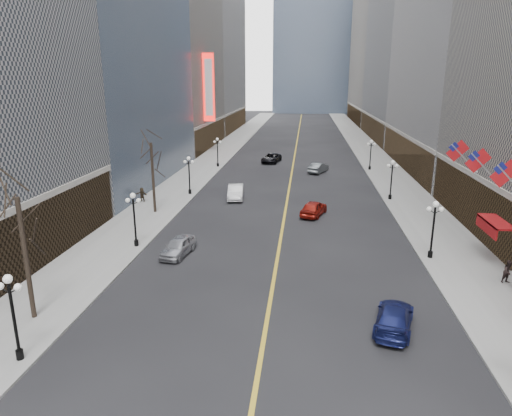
% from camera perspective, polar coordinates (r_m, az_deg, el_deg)
% --- Properties ---
extents(sidewalk_east, '(6.00, 230.00, 0.15)m').
position_cam_1_polar(sidewalk_east, '(76.44, 15.26, 5.15)').
color(sidewalk_east, gray).
rests_on(sidewalk_east, ground).
extents(sidewalk_west, '(6.00, 230.00, 0.15)m').
position_cam_1_polar(sidewalk_west, '(77.14, -5.83, 5.72)').
color(sidewalk_west, gray).
rests_on(sidewalk_west, ground).
extents(lane_line, '(0.25, 200.00, 0.02)m').
position_cam_1_polar(lane_line, '(85.37, 4.87, 6.68)').
color(lane_line, gold).
rests_on(lane_line, ground).
extents(bldg_east_c, '(26.60, 40.60, 48.80)m').
position_cam_1_polar(bldg_east_c, '(114.27, 21.73, 20.14)').
color(bldg_east_c, gray).
rests_on(bldg_east_c, ground).
extents(bldg_east_d, '(26.60, 46.60, 62.80)m').
position_cam_1_polar(bldg_east_d, '(156.82, 17.73, 21.60)').
color(bldg_east_d, gray).
rests_on(bldg_east_d, ground).
extents(bldg_west_c, '(26.60, 30.60, 50.80)m').
position_cam_1_polar(bldg_west_c, '(97.37, -13.97, 22.28)').
color(bldg_west_c, gray).
rests_on(bldg_west_c, ground).
extents(streetlamp_east_1, '(1.26, 0.44, 4.52)m').
position_cam_1_polar(streetlamp_east_1, '(37.21, 21.32, -1.82)').
color(streetlamp_east_1, black).
rests_on(streetlamp_east_1, sidewalk_east).
extents(streetlamp_east_2, '(1.26, 0.44, 4.52)m').
position_cam_1_polar(streetlamp_east_2, '(54.25, 16.61, 3.90)').
color(streetlamp_east_2, black).
rests_on(streetlamp_east_2, sidewalk_east).
extents(streetlamp_east_3, '(1.26, 0.44, 4.52)m').
position_cam_1_polar(streetlamp_east_3, '(71.76, 14.15, 6.86)').
color(streetlamp_east_3, black).
rests_on(streetlamp_east_3, sidewalk_east).
extents(streetlamp_west_0, '(1.26, 0.44, 4.52)m').
position_cam_1_polar(streetlamp_west_0, '(25.19, -28.16, -11.04)').
color(streetlamp_west_0, black).
rests_on(streetlamp_west_0, sidewalk_west).
extents(streetlamp_west_1, '(1.26, 0.44, 4.52)m').
position_cam_1_polar(streetlamp_west_1, '(38.41, -14.99, -0.73)').
color(streetlamp_west_1, black).
rests_on(streetlamp_west_1, sidewalk_west).
extents(streetlamp_west_2, '(1.26, 0.44, 4.52)m').
position_cam_1_polar(streetlamp_west_2, '(55.08, -8.37, 4.57)').
color(streetlamp_west_2, black).
rests_on(streetlamp_west_2, sidewalk_west).
extents(streetlamp_west_3, '(1.26, 0.44, 4.52)m').
position_cam_1_polar(streetlamp_west_3, '(72.39, -4.83, 7.35)').
color(streetlamp_west_3, black).
rests_on(streetlamp_west_3, sidewalk_west).
extents(flag_3, '(2.87, 0.12, 2.87)m').
position_cam_1_polar(flag_3, '(34.58, 28.92, 3.52)').
color(flag_3, '#B2B2B7').
rests_on(flag_3, ground).
extents(flag_4, '(2.87, 0.12, 2.87)m').
position_cam_1_polar(flag_4, '(39.16, 26.21, 5.09)').
color(flag_4, '#B2B2B7').
rests_on(flag_4, ground).
extents(flag_5, '(2.87, 0.12, 2.87)m').
position_cam_1_polar(flag_5, '(43.84, 24.07, 6.32)').
color(flag_5, '#B2B2B7').
rests_on(flag_5, ground).
extents(awning_c, '(1.40, 4.00, 0.93)m').
position_cam_1_polar(awning_c, '(38.53, 27.54, -1.69)').
color(awning_c, maroon).
rests_on(awning_c, ground).
extents(theatre_marquee, '(2.00, 0.55, 12.00)m').
position_cam_1_polar(theatre_marquee, '(86.16, -5.91, 14.75)').
color(theatre_marquee, red).
rests_on(theatre_marquee, ground).
extents(tree_west_near, '(3.60, 3.60, 7.92)m').
position_cam_1_polar(tree_west_near, '(28.05, -27.44, -0.97)').
color(tree_west_near, '#2D231C').
rests_on(tree_west_near, sidewalk_west).
extents(tree_west_far, '(3.60, 3.60, 7.92)m').
position_cam_1_polar(tree_west_far, '(47.45, -12.93, 6.64)').
color(tree_west_far, '#2D231C').
rests_on(tree_west_far, sidewalk_west).
extents(car_nb_near, '(2.37, 4.48, 1.45)m').
position_cam_1_polar(car_nb_near, '(36.72, -9.69, -4.75)').
color(car_nb_near, '#AEB0B6').
rests_on(car_nb_near, ground).
extents(car_nb_mid, '(2.24, 5.07, 1.62)m').
position_cam_1_polar(car_nb_mid, '(53.22, -2.57, 2.02)').
color(car_nb_mid, silver).
rests_on(car_nb_mid, ground).
extents(car_nb_far, '(3.44, 5.78, 1.51)m').
position_cam_1_polar(car_nb_far, '(76.80, 1.93, 6.26)').
color(car_nb_far, black).
rests_on(car_nb_far, ground).
extents(car_sb_near, '(3.12, 5.13, 1.39)m').
position_cam_1_polar(car_sb_near, '(27.21, 16.89, -12.96)').
color(car_sb_near, navy).
rests_on(car_sb_near, ground).
extents(car_sb_mid, '(3.17, 4.93, 1.56)m').
position_cam_1_polar(car_sb_mid, '(46.96, 7.23, -0.01)').
color(car_sb_mid, maroon).
rests_on(car_sb_mid, ground).
extents(car_sb_far, '(3.29, 4.88, 1.52)m').
position_cam_1_polar(car_sb_far, '(68.80, 7.80, 5.01)').
color(car_sb_far, '#4A4F52').
rests_on(car_sb_far, ground).
extents(ped_east_walk, '(0.88, 0.65, 1.61)m').
position_cam_1_polar(ped_east_walk, '(35.42, 29.01, -6.99)').
color(ped_east_walk, black).
rests_on(ped_east_walk, sidewalk_east).
extents(ped_west_far, '(1.55, 0.76, 1.61)m').
position_cam_1_polar(ped_west_far, '(52.96, -14.06, 1.65)').
color(ped_west_far, '#30271B').
rests_on(ped_west_far, sidewalk_west).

